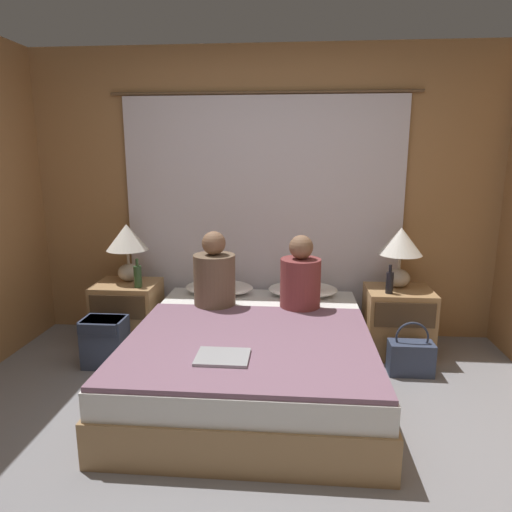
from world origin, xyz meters
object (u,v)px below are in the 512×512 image
object	(u,v)px
nightstand_right	(398,321)
laptop_on_bed	(223,357)
lamp_left	(127,243)
beer_bottle_on_left_stand	(138,276)
person_right_in_bed	(300,280)
person_left_in_bed	(214,277)
backpack_on_floor	(105,339)
pillow_right	(303,290)
bed	(253,358)
lamp_right	(400,247)
nightstand_left	(128,314)
pillow_left	(219,288)
handbag_on_floor	(411,357)
beer_bottle_on_right_stand	(390,282)

from	to	relation	value
nightstand_right	laptop_on_bed	xyz separation A→B (m)	(-1.25, -1.21, 0.20)
lamp_left	beer_bottle_on_left_stand	xyz separation A→B (m)	(0.14, -0.19, -0.24)
lamp_left	person_right_in_bed	bearing A→B (deg)	-11.95
person_left_in_bed	backpack_on_floor	bearing A→B (deg)	-166.70
lamp_left	pillow_right	bearing A→B (deg)	1.37
person_right_in_bed	bed	bearing A→B (deg)	-127.50
lamp_left	backpack_on_floor	bearing A→B (deg)	-93.61
nightstand_right	lamp_right	bearing A→B (deg)	90.00
nightstand_left	beer_bottle_on_left_stand	size ratio (longest dim) A/B	2.30
beer_bottle_on_left_stand	laptop_on_bed	xyz separation A→B (m)	(0.87, -1.10, -0.17)
beer_bottle_on_left_stand	pillow_left	bearing A→B (deg)	19.46
lamp_left	pillow_left	size ratio (longest dim) A/B	0.84
lamp_left	person_right_in_bed	size ratio (longest dim) A/B	0.84
lamp_left	pillow_right	size ratio (longest dim) A/B	0.84
backpack_on_floor	handbag_on_floor	bearing A→B (deg)	1.33
pillow_right	nightstand_right	bearing A→B (deg)	-8.43
nightstand_right	person_left_in_bed	distance (m)	1.54
lamp_left	person_left_in_bed	xyz separation A→B (m)	(0.80, -0.31, -0.20)
pillow_right	laptop_on_bed	size ratio (longest dim) A/B	1.92
person_right_in_bed	nightstand_right	bearing A→B (deg)	16.00
lamp_right	person_right_in_bed	size ratio (longest dim) A/B	0.84
handbag_on_floor	nightstand_left	bearing A→B (deg)	170.76
backpack_on_floor	pillow_right	bearing A→B (deg)	19.58
nightstand_left	beer_bottle_on_right_stand	xyz separation A→B (m)	(2.15, -0.11, 0.36)
nightstand_left	beer_bottle_on_right_stand	distance (m)	2.19
bed	lamp_left	size ratio (longest dim) A/B	3.94
pillow_right	handbag_on_floor	bearing A→B (deg)	-31.35
bed	pillow_left	bearing A→B (deg)	114.78
lamp_right	handbag_on_floor	distance (m)	0.87
nightstand_right	person_left_in_bed	bearing A→B (deg)	-171.08
pillow_left	person_left_in_bed	world-z (taller)	person_left_in_bed
nightstand_left	person_right_in_bed	distance (m)	1.53
bed	nightstand_left	xyz separation A→B (m)	(-1.13, 0.66, 0.06)
beer_bottle_on_left_stand	laptop_on_bed	size ratio (longest dim) A/B	0.78
person_left_in_bed	beer_bottle_on_left_stand	bearing A→B (deg)	169.48
nightstand_left	handbag_on_floor	distance (m)	2.32
nightstand_left	handbag_on_floor	size ratio (longest dim) A/B	1.33
beer_bottle_on_right_stand	backpack_on_floor	xyz separation A→B (m)	(-2.19, -0.32, -0.42)
person_right_in_bed	lamp_left	bearing A→B (deg)	168.05
beer_bottle_on_left_stand	handbag_on_floor	size ratio (longest dim) A/B	0.58
bed	person_right_in_bed	size ratio (longest dim) A/B	3.30
lamp_right	pillow_right	distance (m)	0.86
pillow_left	beer_bottle_on_left_stand	xyz separation A→B (m)	(-0.63, -0.22, 0.15)
nightstand_right	pillow_right	distance (m)	0.81
nightstand_left	lamp_right	size ratio (longest dim) A/B	1.11
nightstand_left	nightstand_right	distance (m)	2.26
nightstand_left	laptop_on_bed	size ratio (longest dim) A/B	1.79
laptop_on_bed	backpack_on_floor	size ratio (longest dim) A/B	0.79
pillow_right	beer_bottle_on_left_stand	xyz separation A→B (m)	(-1.35, -0.22, 0.15)
bed	beer_bottle_on_right_stand	distance (m)	1.24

